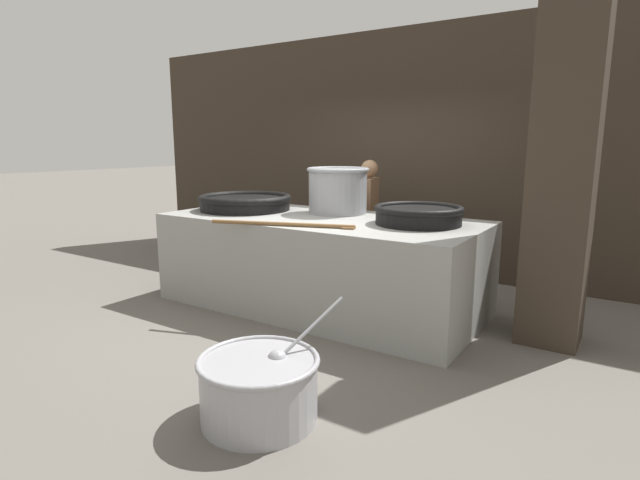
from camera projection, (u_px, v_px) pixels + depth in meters
name	position (u px, v px, depth m)	size (l,w,h in m)	color
ground_plane	(320.00, 305.00, 5.65)	(60.00, 60.00, 0.00)	#666059
back_wall	(402.00, 153.00, 7.08)	(9.26, 0.24, 3.35)	#382D23
support_pillar	(564.00, 158.00, 4.33)	(0.52, 0.52, 3.35)	#382D23
hearth_platform	(320.00, 262.00, 5.55)	(3.49, 1.59, 1.01)	gray
giant_wok_near	(245.00, 202.00, 6.06)	(1.12, 1.12, 0.19)	black
giant_wok_far	(418.00, 214.00, 4.97)	(0.89, 0.89, 0.19)	black
stock_pot	(338.00, 189.00, 5.75)	(0.72, 0.72, 0.53)	gray
stirring_paddle	(287.00, 224.00, 4.87)	(1.41, 0.54, 0.04)	brown
cook	(368.00, 217.00, 6.49)	(0.45, 0.63, 1.60)	#8C6647
prep_bowl_vegetables	(259.00, 385.00, 3.28)	(0.81, 0.98, 0.75)	#9E9EA3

